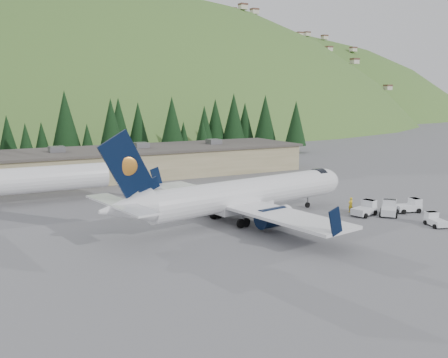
% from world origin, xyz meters
% --- Properties ---
extents(ground, '(600.00, 600.00, 0.00)m').
position_xyz_m(ground, '(0.00, 0.00, 0.00)').
color(ground, slate).
extents(airliner, '(34.27, 32.30, 11.38)m').
position_xyz_m(airliner, '(-0.99, -0.16, 3.03)').
color(airliner, white).
rests_on(airliner, ground).
extents(second_airliner, '(27.50, 11.00, 10.05)m').
position_xyz_m(second_airliner, '(-24.92, 22.00, 3.32)').
color(second_airliner, white).
rests_on(second_airliner, ground).
extents(baggage_tug_a, '(3.75, 2.79, 1.82)m').
position_xyz_m(baggage_tug_a, '(13.84, -5.10, 0.81)').
color(baggage_tug_a, silver).
rests_on(baggage_tug_a, ground).
extents(baggage_tug_b, '(3.55, 2.56, 1.74)m').
position_xyz_m(baggage_tug_b, '(19.99, -6.51, 0.78)').
color(baggage_tug_b, silver).
rests_on(baggage_tug_b, ground).
extents(baggage_tug_c, '(2.36, 3.09, 1.49)m').
position_xyz_m(baggage_tug_c, '(17.06, -12.67, 0.67)').
color(baggage_tug_c, silver).
rests_on(baggage_tug_c, ground).
extents(terminal_building, '(71.00, 17.00, 6.10)m').
position_xyz_m(terminal_building, '(-5.01, 38.00, 2.62)').
color(terminal_building, '#8B825A').
rests_on(terminal_building, ground).
extents(baggage_tug_d, '(3.70, 3.55, 1.83)m').
position_xyz_m(baggage_tug_d, '(16.42, -6.48, 0.82)').
color(baggage_tug_d, silver).
rests_on(baggage_tug_d, ground).
extents(ramp_worker, '(0.71, 0.47, 1.91)m').
position_xyz_m(ramp_worker, '(13.36, -2.99, 0.95)').
color(ramp_worker, gold).
rests_on(ramp_worker, ground).
extents(tree_line, '(112.82, 18.25, 14.53)m').
position_xyz_m(tree_line, '(-4.24, 60.87, 7.78)').
color(tree_line, black).
rests_on(tree_line, ground).
extents(hills, '(614.00, 330.00, 300.00)m').
position_xyz_m(hills, '(53.34, 207.38, -82.80)').
color(hills, '#3D6625').
rests_on(hills, ground).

